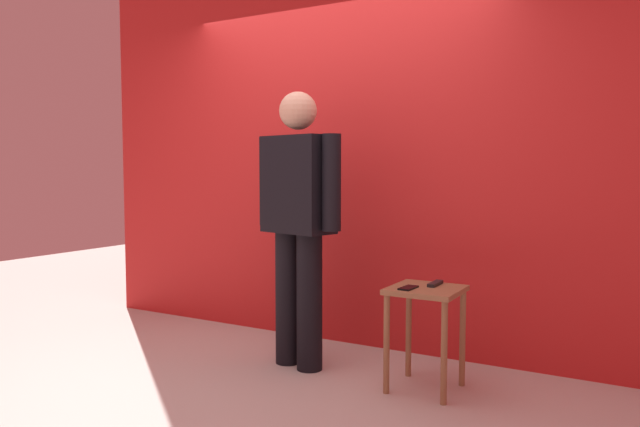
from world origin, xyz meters
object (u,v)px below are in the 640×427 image
object	(u,v)px
standing_person	(298,214)
tv_remote	(435,284)
cell_phone	(408,288)
side_table	(426,310)

from	to	relation	value
standing_person	tv_remote	distance (m)	0.98
cell_phone	side_table	bearing A→B (deg)	52.89
standing_person	cell_phone	size ratio (longest dim) A/B	12.42
side_table	tv_remote	bearing A→B (deg)	74.16
standing_person	tv_remote	world-z (taller)	standing_person
side_table	cell_phone	size ratio (longest dim) A/B	4.22
side_table	tv_remote	size ratio (longest dim) A/B	3.57
cell_phone	tv_remote	distance (m)	0.20
standing_person	tv_remote	xyz separation A→B (m)	(0.90, 0.09, -0.38)
standing_person	cell_phone	distance (m)	0.89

